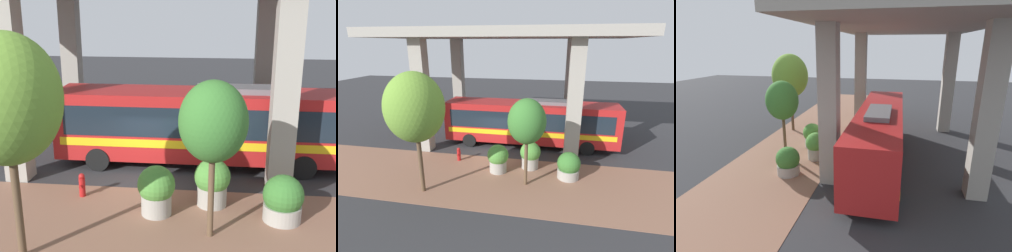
% 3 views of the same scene
% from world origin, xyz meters
% --- Properties ---
extents(ground_plane, '(80.00, 80.00, 0.00)m').
position_xyz_m(ground_plane, '(0.00, 0.00, 0.00)').
color(ground_plane, '#2D2D30').
rests_on(ground_plane, ground).
extents(sidewalk_strip, '(6.00, 40.00, 0.02)m').
position_xyz_m(sidewalk_strip, '(-3.00, 0.00, 0.01)').
color(sidewalk_strip, '#845B47').
rests_on(sidewalk_strip, ground).
extents(overpass, '(9.40, 18.19, 8.37)m').
position_xyz_m(overpass, '(4.00, 0.00, 7.24)').
color(overpass, '#9E998E').
rests_on(overpass, ground).
extents(bus, '(2.60, 12.49, 3.51)m').
position_xyz_m(bus, '(2.77, -2.18, 1.91)').
color(bus, '#B21E1E').
rests_on(bus, ground).
extents(fire_hydrant, '(0.47, 0.23, 0.91)m').
position_xyz_m(fire_hydrant, '(-0.90, 2.10, 0.46)').
color(fire_hydrant, '#B21919').
rests_on(fire_hydrant, ground).
extents(planter_front, '(1.25, 1.25, 1.71)m').
position_xyz_m(planter_front, '(-1.08, -2.61, 0.88)').
color(planter_front, '#9E998E').
rests_on(planter_front, ground).
extents(planter_middle, '(1.26, 1.26, 1.71)m').
position_xyz_m(planter_middle, '(-1.93, -0.77, 0.88)').
color(planter_middle, '#9E998E').
rests_on(planter_middle, ground).
extents(planter_back, '(1.30, 1.30, 1.58)m').
position_xyz_m(planter_back, '(-1.94, -4.88, 0.75)').
color(planter_back, '#9E998E').
rests_on(planter_back, ground).
extents(street_tree_near, '(2.84, 2.84, 6.21)m').
position_xyz_m(street_tree_near, '(-4.78, 2.61, 4.49)').
color(street_tree_near, brown).
rests_on(street_tree_near, ground).
extents(street_tree_far, '(1.98, 1.98, 4.81)m').
position_xyz_m(street_tree_far, '(-3.14, -2.57, 3.60)').
color(street_tree_far, brown).
rests_on(street_tree_far, ground).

